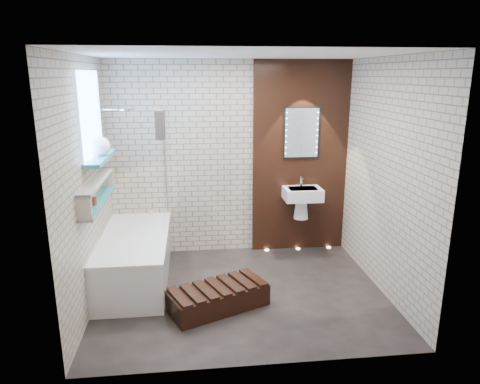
{
  "coord_description": "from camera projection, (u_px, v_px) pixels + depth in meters",
  "views": [
    {
      "loc": [
        -0.52,
        -4.52,
        2.41
      ],
      "look_at": [
        0.0,
        0.15,
        1.15
      ],
      "focal_mm": 32.99,
      "sensor_mm": 36.0,
      "label": 1
    }
  ],
  "objects": [
    {
      "name": "ground",
      "position": [
        241.0,
        293.0,
        5.02
      ],
      "size": [
        3.2,
        3.2,
        0.0
      ],
      "primitive_type": "plane",
      "color": "black",
      "rests_on": "ground"
    },
    {
      "name": "room_shell",
      "position": [
        242.0,
        182.0,
        4.68
      ],
      "size": [
        3.24,
        3.2,
        2.6
      ],
      "color": "#B4A78F",
      "rests_on": "ground"
    },
    {
      "name": "walnut_panel",
      "position": [
        300.0,
        158.0,
        6.01
      ],
      "size": [
        1.3,
        0.06,
        2.6
      ],
      "primitive_type": "cube",
      "color": "black",
      "rests_on": "ground"
    },
    {
      "name": "clerestory_window",
      "position": [
        92.0,
        123.0,
        4.7
      ],
      "size": [
        0.18,
        1.0,
        0.94
      ],
      "color": "#7FADE0",
      "rests_on": "room_shell"
    },
    {
      "name": "display_niche",
      "position": [
        97.0,
        192.0,
        4.69
      ],
      "size": [
        0.14,
        1.3,
        0.26
      ],
      "color": "teal",
      "rests_on": "room_shell"
    },
    {
      "name": "bathtub",
      "position": [
        135.0,
        258.0,
        5.25
      ],
      "size": [
        0.79,
        1.74,
        0.7
      ],
      "color": "white",
      "rests_on": "ground"
    },
    {
      "name": "bath_screen",
      "position": [
        164.0,
        168.0,
        5.45
      ],
      "size": [
        0.01,
        0.78,
        1.4
      ],
      "primitive_type": "cube",
      "color": "white",
      "rests_on": "bathtub"
    },
    {
      "name": "towel",
      "position": [
        160.0,
        124.0,
        5.06
      ],
      "size": [
        0.1,
        0.25,
        0.33
      ],
      "primitive_type": "cube",
      "color": "black",
      "rests_on": "bath_screen"
    },
    {
      "name": "shower_head",
      "position": [
        125.0,
        109.0,
        5.27
      ],
      "size": [
        0.18,
        0.18,
        0.02
      ],
      "primitive_type": "cylinder",
      "color": "silver",
      "rests_on": "room_shell"
    },
    {
      "name": "washbasin",
      "position": [
        302.0,
        198.0,
        5.95
      ],
      "size": [
        0.5,
        0.36,
        0.58
      ],
      "color": "white",
      "rests_on": "walnut_panel"
    },
    {
      "name": "led_mirror",
      "position": [
        302.0,
        133.0,
        5.88
      ],
      "size": [
        0.5,
        0.02,
        0.7
      ],
      "color": "black",
      "rests_on": "walnut_panel"
    },
    {
      "name": "walnut_step",
      "position": [
        218.0,
        298.0,
        4.67
      ],
      "size": [
        1.12,
        0.83,
        0.23
      ],
      "primitive_type": "cube",
      "rotation": [
        0.0,
        0.0,
        0.42
      ],
      "color": "black",
      "rests_on": "ground"
    },
    {
      "name": "niche_bottles",
      "position": [
        90.0,
        205.0,
        4.34
      ],
      "size": [
        0.06,
        0.33,
        0.15
      ],
      "color": "#934016",
      "rests_on": "display_niche"
    },
    {
      "name": "sill_vases",
      "position": [
        101.0,
        146.0,
        4.78
      ],
      "size": [
        0.21,
        0.21,
        0.21
      ],
      "color": "white",
      "rests_on": "clerestory_window"
    },
    {
      "name": "floor_uplights",
      "position": [
        298.0,
        249.0,
        6.27
      ],
      "size": [
        0.96,
        0.06,
        0.01
      ],
      "color": "#FFD899",
      "rests_on": "ground"
    }
  ]
}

